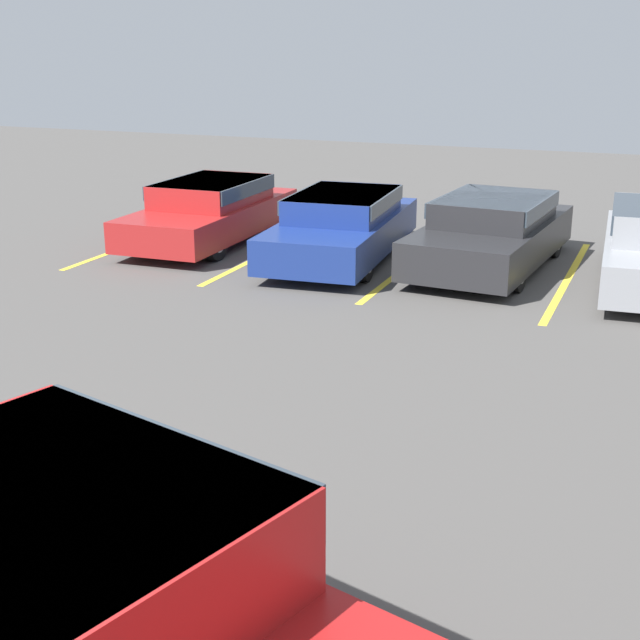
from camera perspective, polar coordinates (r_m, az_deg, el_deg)
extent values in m
cube|color=yellow|center=(18.09, -10.89, 5.15)|extent=(0.12, 5.50, 0.01)
cube|color=yellow|center=(16.79, -3.07, 4.49)|extent=(0.12, 5.50, 0.01)
cube|color=yellow|center=(15.86, 5.85, 3.63)|extent=(0.12, 5.50, 0.01)
cube|color=yellow|center=(15.35, 15.59, 2.59)|extent=(0.12, 5.50, 0.01)
cube|color=#A51919|center=(4.65, -17.63, -13.68)|extent=(2.56, 2.30, 0.60)
cube|color=#2D3842|center=(4.58, -17.79, -12.23)|extent=(2.53, 2.35, 0.33)
cylinder|color=black|center=(6.62, -18.64, -13.89)|extent=(0.96, 0.54, 0.91)
cylinder|color=#ADADB2|center=(6.62, -18.64, -13.89)|extent=(0.57, 0.44, 0.50)
cube|color=maroon|center=(17.51, -7.03, 6.48)|extent=(1.88, 4.60, 0.56)
cube|color=maroon|center=(17.50, -6.95, 8.16)|extent=(1.62, 2.41, 0.45)
cube|color=#2D3842|center=(17.48, -6.96, 8.45)|extent=(1.69, 2.36, 0.27)
cylinder|color=black|center=(16.04, -6.80, 4.99)|extent=(0.25, 0.68, 0.68)
cylinder|color=#ADADB2|center=(16.04, -6.80, 4.99)|extent=(0.25, 0.38, 0.37)
cylinder|color=black|center=(16.78, -11.40, 5.33)|extent=(0.25, 0.68, 0.68)
cylinder|color=#ADADB2|center=(16.78, -11.40, 5.33)|extent=(0.25, 0.38, 0.37)
cylinder|color=black|center=(18.38, -3.00, 6.70)|extent=(0.25, 0.68, 0.68)
cylinder|color=#ADADB2|center=(18.38, -3.00, 6.70)|extent=(0.25, 0.38, 0.37)
cylinder|color=black|center=(19.03, -7.19, 6.97)|extent=(0.25, 0.68, 0.68)
cylinder|color=#ADADB2|center=(19.03, -7.19, 6.97)|extent=(0.25, 0.38, 0.37)
cube|color=navy|center=(15.98, 1.39, 5.57)|extent=(2.14, 4.72, 0.59)
cube|color=navy|center=(15.96, 1.50, 7.41)|extent=(1.75, 2.51, 0.42)
cube|color=#2D3842|center=(15.95, 1.50, 7.70)|extent=(1.82, 2.46, 0.25)
cylinder|color=black|center=(14.56, 2.78, 3.79)|extent=(0.29, 0.69, 0.67)
cylinder|color=#ADADB2|center=(14.56, 2.78, 3.79)|extent=(0.28, 0.39, 0.37)
cylinder|color=black|center=(15.00, -2.81, 4.20)|extent=(0.29, 0.69, 0.67)
cylinder|color=#ADADB2|center=(15.00, -2.81, 4.20)|extent=(0.28, 0.39, 0.37)
cylinder|color=black|center=(17.09, 5.08, 5.81)|extent=(0.29, 0.69, 0.67)
cylinder|color=#ADADB2|center=(17.09, 5.08, 5.81)|extent=(0.28, 0.39, 0.37)
cylinder|color=black|center=(17.47, 0.23, 6.14)|extent=(0.29, 0.69, 0.67)
cylinder|color=#ADADB2|center=(17.47, 0.23, 6.14)|extent=(0.28, 0.39, 0.37)
cube|color=#232326|center=(15.65, 10.88, 5.04)|extent=(2.18, 4.62, 0.63)
cube|color=#232326|center=(15.64, 11.08, 6.98)|extent=(1.80, 2.46, 0.43)
cube|color=#2D3842|center=(15.62, 11.10, 7.28)|extent=(1.86, 2.42, 0.26)
cylinder|color=black|center=(14.27, 12.46, 3.02)|extent=(0.26, 0.65, 0.63)
cylinder|color=#ADADB2|center=(14.27, 12.46, 3.02)|extent=(0.24, 0.36, 0.35)
cylinder|color=black|center=(14.72, 6.42, 3.77)|extent=(0.26, 0.65, 0.63)
cylinder|color=#ADADB2|center=(14.72, 6.42, 3.77)|extent=(0.24, 0.36, 0.35)
cylinder|color=black|center=(16.75, 14.73, 4.99)|extent=(0.26, 0.65, 0.63)
cylinder|color=#ADADB2|center=(16.75, 14.73, 4.99)|extent=(0.24, 0.36, 0.35)
cylinder|color=black|center=(17.13, 9.49, 5.61)|extent=(0.26, 0.65, 0.63)
cylinder|color=#ADADB2|center=(17.13, 9.49, 5.61)|extent=(0.24, 0.36, 0.35)
cylinder|color=black|center=(13.94, 17.99, 2.21)|extent=(0.25, 0.64, 0.63)
cylinder|color=#ADADB2|center=(13.94, 17.99, 2.21)|extent=(0.24, 0.36, 0.35)
cylinder|color=black|center=(16.46, 18.19, 4.46)|extent=(0.25, 0.64, 0.63)
cylinder|color=#ADADB2|center=(16.46, 18.19, 4.46)|extent=(0.24, 0.36, 0.35)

